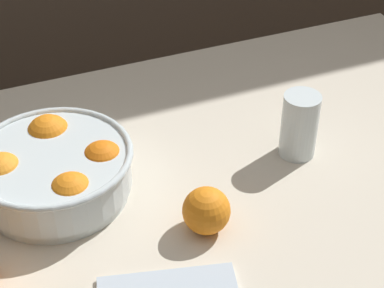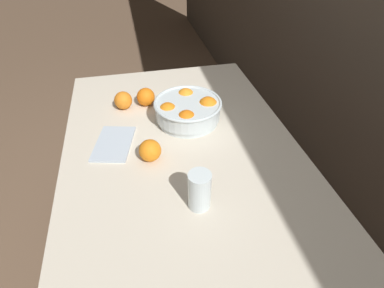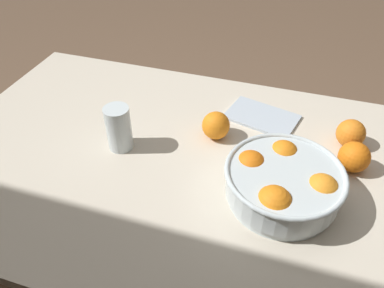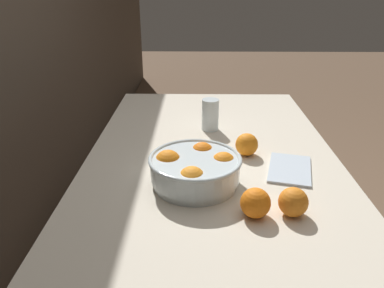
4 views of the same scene
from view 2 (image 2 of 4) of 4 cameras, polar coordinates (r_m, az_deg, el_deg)
ground_plane at (r=1.65m, az=-0.93°, el=-22.09°), size 12.00×12.00×0.00m
dining_table at (r=1.11m, az=-1.29°, el=-5.47°), size 1.42×0.86×0.74m
fruit_bowl at (r=1.21m, az=-0.78°, el=6.51°), size 0.27×0.27×0.10m
juice_glass at (r=0.87m, az=1.66°, el=-9.15°), size 0.07×0.07×0.12m
orange_loose_near_bowl at (r=1.34m, az=-8.79°, el=8.86°), size 0.08×0.08×0.08m
orange_loose_front at (r=1.33m, az=-12.97°, el=8.10°), size 0.08×0.08×0.08m
orange_loose_aside at (r=1.04m, az=-8.00°, el=-1.22°), size 0.08×0.08×0.08m
napkin at (r=1.15m, az=-14.68°, el=0.11°), size 0.23×0.17×0.01m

